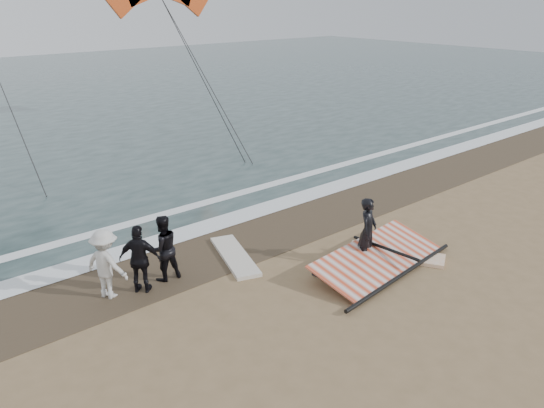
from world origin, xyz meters
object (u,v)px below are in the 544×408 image
Objects in this scene: man_main at (368,231)px; board_cream at (235,256)px; sail_rig at (372,259)px; board_white at (396,254)px.

man_main reaches higher than board_cream.
board_cream is at bearing 132.73° from sail_rig.
sail_rig is (2.44, -2.65, 0.14)m from board_cream.
sail_rig is at bearing -129.99° from man_main.
man_main is 1.26m from board_white.
board_cream is at bearing 112.04° from board_white.
sail_rig is (-0.07, -0.25, -0.70)m from man_main.
sail_rig is at bearing 147.65° from board_white.
man_main is at bearing 73.60° from sail_rig.
sail_rig is at bearing -29.03° from board_cream.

